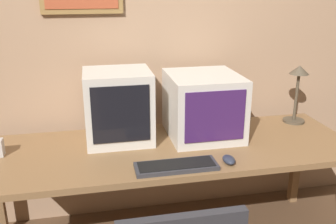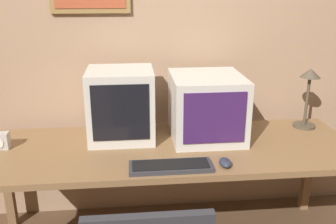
% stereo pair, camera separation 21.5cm
% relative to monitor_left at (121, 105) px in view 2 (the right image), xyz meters
% --- Properties ---
extents(wall_back, '(8.00, 0.08, 2.60)m').
position_rel_monitor_left_xyz_m(wall_back, '(0.27, 0.34, 0.38)').
color(wall_back, tan).
rests_on(wall_back, ground_plane).
extents(desk, '(2.24, 0.76, 0.71)m').
position_rel_monitor_left_xyz_m(desk, '(0.27, -0.17, -0.28)').
color(desk, olive).
rests_on(desk, ground_plane).
extents(monitor_left, '(0.39, 0.37, 0.43)m').
position_rel_monitor_left_xyz_m(monitor_left, '(0.00, 0.00, 0.00)').
color(monitor_left, beige).
rests_on(monitor_left, desk).
extents(monitor_right, '(0.43, 0.47, 0.39)m').
position_rel_monitor_left_xyz_m(monitor_right, '(0.52, -0.03, -0.02)').
color(monitor_right, beige).
rests_on(monitor_right, desk).
extents(keyboard_main, '(0.43, 0.15, 0.03)m').
position_rel_monitor_left_xyz_m(keyboard_main, '(0.26, -0.45, -0.20)').
color(keyboard_main, '#333338').
rests_on(keyboard_main, desk).
extents(mouse_near_keyboard, '(0.06, 0.10, 0.04)m').
position_rel_monitor_left_xyz_m(mouse_near_keyboard, '(0.55, -0.45, -0.20)').
color(mouse_near_keyboard, '#282D3D').
rests_on(mouse_near_keyboard, desk).
extents(desk_lamp, '(0.15, 0.15, 0.40)m').
position_rel_monitor_left_xyz_m(desk_lamp, '(1.22, 0.07, 0.05)').
color(desk_lamp, '#4C4233').
rests_on(desk_lamp, desk).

